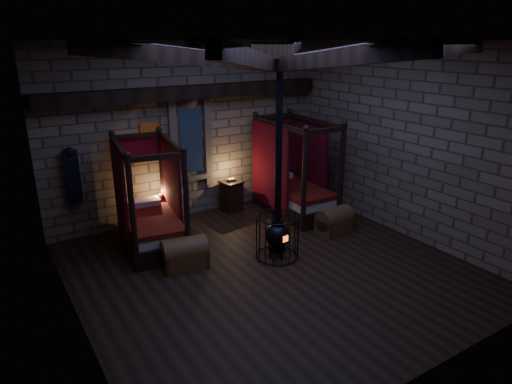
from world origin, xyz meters
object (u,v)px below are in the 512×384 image
bed_left (151,220)px  bed_right (293,190)px  stove (277,231)px  trunk_left (185,254)px  trunk_right (334,221)px

bed_left → bed_right: (3.74, -0.06, 0.02)m
bed_left → stove: 2.75m
bed_left → stove: bearing=-37.1°
bed_right → trunk_left: (-3.57, -1.29, -0.30)m
bed_right → trunk_right: size_ratio=2.76×
trunk_right → bed_right: bearing=86.3°
trunk_left → trunk_right: size_ratio=1.08×
bed_right → trunk_right: bed_right is taller
bed_right → stove: bearing=-132.1°
bed_left → bed_right: bearing=7.4°
trunk_left → bed_left: bearing=106.5°
stove → trunk_left: bearing=153.3°
trunk_right → stove: 1.91m
bed_right → trunk_left: 3.81m
bed_right → trunk_right: 1.57m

